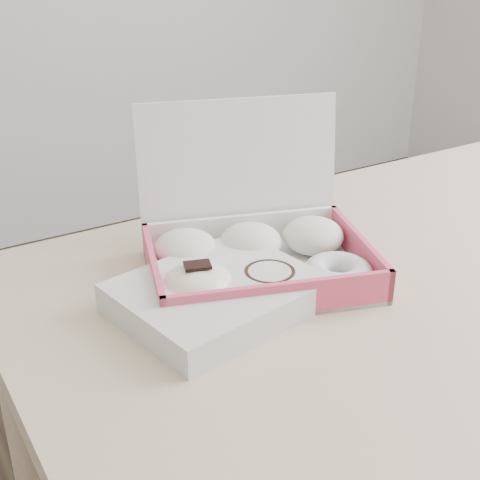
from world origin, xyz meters
TOP-DOWN VIEW (x-y plane):
  - table at (0.00, 0.00)m, footprint 1.20×0.80m
  - donut_box at (-0.21, 0.13)m, footprint 0.39×0.36m
  - newspapers at (-0.31, 0.07)m, footprint 0.29×0.25m

SIDE VIEW (x-z plane):
  - table at x=0.00m, z-range 0.30..1.05m
  - newspapers at x=-0.31m, z-range 0.75..0.79m
  - donut_box at x=-0.21m, z-range 0.67..0.90m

